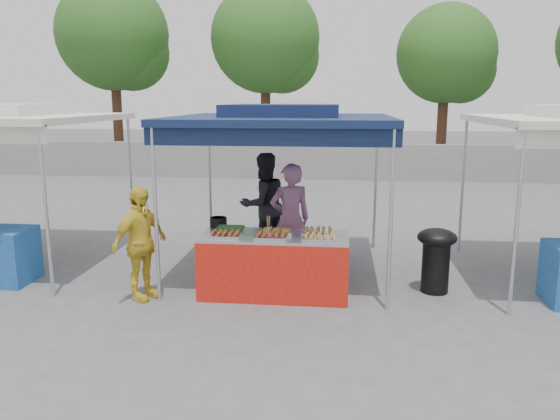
# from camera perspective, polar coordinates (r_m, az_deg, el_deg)

# --- Properties ---
(ground_plane) EXTENTS (80.00, 80.00, 0.00)m
(ground_plane) POSITION_cam_1_polar(r_m,az_deg,el_deg) (7.71, -0.49, -8.56)
(ground_plane) COLOR #565759
(back_wall) EXTENTS (40.00, 0.25, 1.20)m
(back_wall) POSITION_cam_1_polar(r_m,az_deg,el_deg) (18.32, 3.55, 5.10)
(back_wall) COLOR gray
(back_wall) RESTS_ON ground_plane
(main_canopy) EXTENTS (3.20, 3.20, 2.57)m
(main_canopy) POSITION_cam_1_polar(r_m,az_deg,el_deg) (8.21, 0.28, 9.58)
(main_canopy) COLOR #B5B5BC
(main_canopy) RESTS_ON ground_plane
(tree_0) EXTENTS (4.08, 4.08, 7.01)m
(tree_0) POSITION_cam_1_polar(r_m,az_deg,el_deg) (21.96, -16.63, 16.70)
(tree_0) COLOR #3E2518
(tree_0) RESTS_ON ground_plane
(tree_1) EXTENTS (3.94, 3.94, 6.77)m
(tree_1) POSITION_cam_1_polar(r_m,az_deg,el_deg) (20.72, -1.11, 17.03)
(tree_1) COLOR #3E2518
(tree_1) RESTS_ON ground_plane
(tree_2) EXTENTS (3.51, 3.45, 5.93)m
(tree_2) POSITION_cam_1_polar(r_m,az_deg,el_deg) (20.83, 17.32, 14.90)
(tree_2) COLOR #3E2518
(tree_2) RESTS_ON ground_plane
(vendor_table) EXTENTS (2.00, 0.80, 0.85)m
(vendor_table) POSITION_cam_1_polar(r_m,az_deg,el_deg) (7.48, -0.59, -5.77)
(vendor_table) COLOR red
(vendor_table) RESTS_ON ground_plane
(food_tray_fl) EXTENTS (0.42, 0.30, 0.07)m
(food_tray_fl) POSITION_cam_1_polar(r_m,az_deg,el_deg) (7.24, -5.73, -2.64)
(food_tray_fl) COLOR silver
(food_tray_fl) RESTS_ON vendor_table
(food_tray_fm) EXTENTS (0.42, 0.30, 0.07)m
(food_tray_fm) POSITION_cam_1_polar(r_m,az_deg,el_deg) (7.13, -0.93, -2.81)
(food_tray_fm) COLOR silver
(food_tray_fm) RESTS_ON vendor_table
(food_tray_fr) EXTENTS (0.42, 0.30, 0.07)m
(food_tray_fr) POSITION_cam_1_polar(r_m,az_deg,el_deg) (7.08, 4.07, -2.94)
(food_tray_fr) COLOR silver
(food_tray_fr) RESTS_ON vendor_table
(food_tray_bl) EXTENTS (0.42, 0.30, 0.07)m
(food_tray_bl) POSITION_cam_1_polar(r_m,az_deg,el_deg) (7.54, -5.20, -2.04)
(food_tray_bl) COLOR silver
(food_tray_bl) RESTS_ON vendor_table
(food_tray_bm) EXTENTS (0.42, 0.30, 0.07)m
(food_tray_bm) POSITION_cam_1_polar(r_m,az_deg,el_deg) (7.41, -0.38, -2.25)
(food_tray_bm) COLOR silver
(food_tray_bm) RESTS_ON vendor_table
(food_tray_br) EXTENTS (0.42, 0.30, 0.07)m
(food_tray_br) POSITION_cam_1_polar(r_m,az_deg,el_deg) (7.39, 4.01, -2.31)
(food_tray_br) COLOR silver
(food_tray_br) RESTS_ON vendor_table
(cooking_pot) EXTENTS (0.24, 0.24, 0.14)m
(cooking_pot) POSITION_cam_1_polar(r_m,az_deg,el_deg) (7.84, -6.46, -1.28)
(cooking_pot) COLOR black
(cooking_pot) RESTS_ON vendor_table
(skewer_cup) EXTENTS (0.07, 0.07, 0.09)m
(skewer_cup) POSITION_cam_1_polar(r_m,az_deg,el_deg) (7.25, -1.22, -2.46)
(skewer_cup) COLOR #B5B5BC
(skewer_cup) RESTS_ON vendor_table
(wok_burner) EXTENTS (0.54, 0.54, 0.91)m
(wok_burner) POSITION_cam_1_polar(r_m,az_deg,el_deg) (7.86, 16.00, -4.49)
(wok_burner) COLOR black
(wok_burner) RESTS_ON ground_plane
(crate_left) EXTENTS (0.52, 0.36, 0.31)m
(crate_left) POSITION_cam_1_polar(r_m,az_deg,el_deg) (8.31, -2.01, -5.93)
(crate_left) COLOR #13359C
(crate_left) RESTS_ON ground_plane
(crate_right) EXTENTS (0.48, 0.34, 0.29)m
(crate_right) POSITION_cam_1_polar(r_m,az_deg,el_deg) (8.16, 1.36, -6.35)
(crate_right) COLOR #13359C
(crate_right) RESTS_ON ground_plane
(crate_stacked) EXTENTS (0.45, 0.32, 0.27)m
(crate_stacked) POSITION_cam_1_polar(r_m,az_deg,el_deg) (8.08, 1.37, -4.46)
(crate_stacked) COLOR #13359C
(crate_stacked) RESTS_ON crate_right
(vendor_woman) EXTENTS (0.73, 0.61, 1.72)m
(vendor_woman) POSITION_cam_1_polar(r_m,az_deg,el_deg) (8.24, 1.07, -1.02)
(vendor_woman) COLOR #84547A
(vendor_woman) RESTS_ON ground_plane
(helper_man) EXTENTS (1.09, 1.05, 1.77)m
(helper_man) POSITION_cam_1_polar(r_m,az_deg,el_deg) (9.29, -1.72, 0.58)
(helper_man) COLOR black
(helper_man) RESTS_ON ground_plane
(customer_person) EXTENTS (0.74, 0.97, 1.54)m
(customer_person) POSITION_cam_1_polar(r_m,az_deg,el_deg) (7.48, -14.41, -3.40)
(customer_person) COLOR gold
(customer_person) RESTS_ON ground_plane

